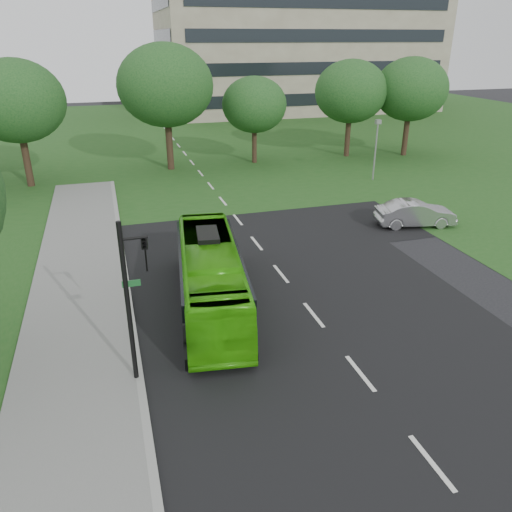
# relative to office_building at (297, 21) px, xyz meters

# --- Properties ---
(ground) EXTENTS (160.00, 160.00, 0.00)m
(ground) POSITION_rel_office_building_xyz_m (-21.96, -61.96, -12.50)
(ground) COLOR black
(ground) RESTS_ON ground
(street_surfaces) EXTENTS (120.00, 120.00, 0.15)m
(street_surfaces) POSITION_rel_office_building_xyz_m (-22.34, -39.21, -12.47)
(street_surfaces) COLOR black
(street_surfaces) RESTS_ON ground
(office_building) EXTENTS (40.10, 20.10, 25.00)m
(office_building) POSITION_rel_office_building_xyz_m (0.00, 0.00, 0.00)
(office_building) COLOR gray
(office_building) RESTS_ON ground
(tree_park_a) EXTENTS (6.85, 6.85, 9.10)m
(tree_park_a) POSITION_rel_office_building_xyz_m (-34.96, -36.01, -6.32)
(tree_park_a) COLOR black
(tree_park_a) RESTS_ON ground
(tree_park_b) EXTENTS (7.67, 7.67, 10.06)m
(tree_park_b) POSITION_rel_office_building_xyz_m (-24.08, -33.79, -5.72)
(tree_park_b) COLOR black
(tree_park_b) RESTS_ON ground
(tree_park_c) EXTENTS (5.56, 5.56, 7.38)m
(tree_park_c) POSITION_rel_office_building_xyz_m (-16.57, -33.52, -7.49)
(tree_park_c) COLOR black
(tree_park_c) RESTS_ON ground
(tree_park_d) EXTENTS (6.52, 6.52, 8.62)m
(tree_park_d) POSITION_rel_office_building_xyz_m (-7.46, -33.46, -6.67)
(tree_park_d) COLOR black
(tree_park_d) RESTS_ON ground
(tree_park_e) EXTENTS (6.61, 6.61, 8.81)m
(tree_park_e) POSITION_rel_office_building_xyz_m (-2.06, -34.67, -6.51)
(tree_park_e) COLOR black
(tree_park_e) RESTS_ON ground
(bus) EXTENTS (3.56, 10.02, 2.73)m
(bus) POSITION_rel_office_building_xyz_m (-25.74, -57.99, -11.13)
(bus) COLOR #3EBB0E
(bus) RESTS_ON ground
(sedan) EXTENTS (4.84, 2.49, 1.52)m
(sedan) POSITION_rel_office_building_xyz_m (-12.12, -51.96, -11.74)
(sedan) COLOR #ACABAF
(sedan) RESTS_ON ground
(traffic_light) EXTENTS (0.89, 0.26, 5.54)m
(traffic_light) POSITION_rel_office_building_xyz_m (-28.98, -62.17, -9.25)
(traffic_light) COLOR black
(traffic_light) RESTS_ON ground
(camera_pole) EXTENTS (0.45, 0.41, 4.65)m
(camera_pole) POSITION_rel_office_building_xyz_m (-9.35, -41.96, -9.50)
(camera_pole) COLOR gray
(camera_pole) RESTS_ON ground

